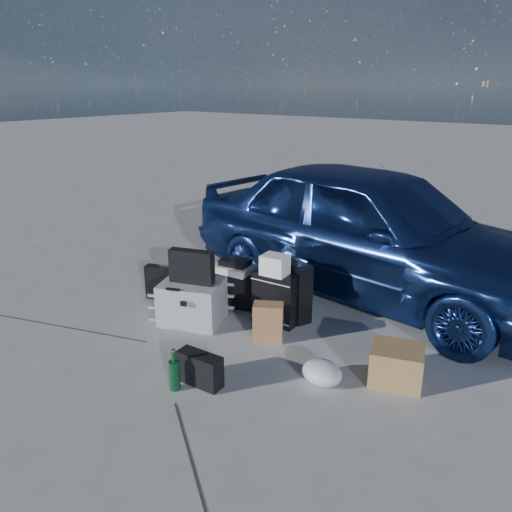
% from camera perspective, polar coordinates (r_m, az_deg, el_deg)
% --- Properties ---
extents(ground, '(60.00, 60.00, 0.00)m').
position_cam_1_polar(ground, '(4.58, -4.63, -11.09)').
color(ground, '#AEAEA9').
rests_on(ground, ground).
extents(car, '(4.54, 2.25, 1.49)m').
position_cam_1_polar(car, '(5.77, 12.92, 2.99)').
color(car, navy).
rests_on(car, ground).
extents(pelican_case, '(0.73, 0.67, 0.43)m').
position_cam_1_polar(pelican_case, '(5.09, -7.29, -5.21)').
color(pelican_case, '#A4A7AA').
rests_on(pelican_case, ground).
extents(laptop_bag, '(0.46, 0.25, 0.34)m').
position_cam_1_polar(laptop_bag, '(4.93, -7.37, -1.22)').
color(laptop_bag, black).
rests_on(laptop_bag, pelican_case).
extents(briefcase, '(0.51, 0.25, 0.39)m').
position_cam_1_polar(briefcase, '(5.64, -10.16, -3.13)').
color(briefcase, black).
rests_on(briefcase, ground).
extents(suitcase_left, '(0.50, 0.34, 0.61)m').
position_cam_1_polar(suitcase_left, '(5.13, 4.21, -3.79)').
color(suitcase_left, black).
rests_on(suitcase_left, ground).
extents(suitcase_right, '(0.46, 0.19, 0.54)m').
position_cam_1_polar(suitcase_right, '(4.98, 2.12, -4.93)').
color(suitcase_right, black).
rests_on(suitcase_right, ground).
extents(white_carton, '(0.27, 0.22, 0.20)m').
position_cam_1_polar(white_carton, '(4.83, 2.17, -1.04)').
color(white_carton, white).
rests_on(white_carton, suitcase_right).
extents(duffel_bag, '(0.82, 0.56, 0.38)m').
position_cam_1_polar(duffel_bag, '(5.47, -2.46, -3.60)').
color(duffel_bag, black).
rests_on(duffel_bag, ground).
extents(flat_box_white, '(0.44, 0.35, 0.07)m').
position_cam_1_polar(flat_box_white, '(5.38, -2.53, -1.42)').
color(flat_box_white, white).
rests_on(flat_box_white, duffel_bag).
extents(flat_box_black, '(0.33, 0.26, 0.06)m').
position_cam_1_polar(flat_box_black, '(5.36, -2.38, -0.71)').
color(flat_box_black, black).
rests_on(flat_box_black, flat_box_white).
extents(kraft_bag, '(0.32, 0.28, 0.37)m').
position_cam_1_polar(kraft_bag, '(4.71, 1.39, -7.56)').
color(kraft_bag, '#915E3F').
rests_on(kraft_bag, ground).
extents(cardboard_box, '(0.50, 0.46, 0.30)m').
position_cam_1_polar(cardboard_box, '(4.27, 15.76, -11.87)').
color(cardboard_box, '#9C7344').
rests_on(cardboard_box, ground).
extents(plastic_bag, '(0.39, 0.35, 0.19)m').
position_cam_1_polar(plastic_bag, '(4.16, 7.56, -13.06)').
color(plastic_bag, silver).
rests_on(plastic_bag, ground).
extents(messenger_bag, '(0.39, 0.17, 0.27)m').
position_cam_1_polar(messenger_bag, '(4.12, -6.44, -12.71)').
color(messenger_bag, black).
rests_on(messenger_bag, ground).
extents(green_bottle, '(0.10, 0.10, 0.34)m').
position_cam_1_polar(green_bottle, '(4.06, -9.32, -12.76)').
color(green_bottle, '#0C3318').
rests_on(green_bottle, ground).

